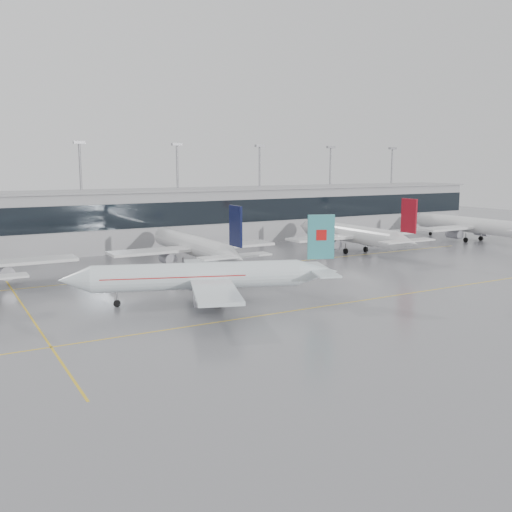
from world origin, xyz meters
TOP-DOWN VIEW (x-y plane):
  - ground at (0.00, 0.00)m, footprint 320.00×320.00m
  - taxi_line_main at (0.00, 0.00)m, footprint 120.00×0.25m
  - taxi_line_north at (0.00, 30.00)m, footprint 120.00×0.25m
  - taxi_line_cross at (-30.00, 15.00)m, footprint 0.25×60.00m
  - terminal at (0.00, 62.00)m, footprint 180.00×15.00m
  - terminal_glass at (0.00, 54.45)m, footprint 180.00×0.20m
  - terminal_roof at (0.00, 62.00)m, footprint 182.00×16.00m
  - light_masts at (0.00, 68.00)m, footprint 156.40×1.00m
  - air_canada_jet at (-9.06, 8.73)m, footprint 35.03×28.45m
  - parked_jet_c at (-0.00, 33.69)m, footprint 29.64×36.96m
  - parked_jet_d at (35.00, 33.69)m, footprint 29.64×36.96m
  - parked_jet_e at (70.00, 33.69)m, footprint 29.64×36.96m

SIDE VIEW (x-z plane):
  - ground at x=0.00m, z-range 0.00..0.00m
  - taxi_line_main at x=0.00m, z-range 0.00..0.01m
  - taxi_line_north at x=0.00m, z-range 0.00..0.01m
  - taxi_line_cross at x=-30.00m, z-range 0.00..0.01m
  - air_canada_jet at x=-9.06m, z-range -2.06..9.17m
  - parked_jet_c at x=0.00m, z-range -2.15..9.57m
  - parked_jet_d at x=35.00m, z-range -2.15..9.57m
  - parked_jet_e at x=70.00m, z-range -2.15..9.57m
  - terminal at x=0.00m, z-range 0.00..12.00m
  - terminal_glass at x=0.00m, z-range 5.00..10.00m
  - terminal_roof at x=0.00m, z-range 12.00..12.40m
  - light_masts at x=0.00m, z-range 2.04..24.64m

